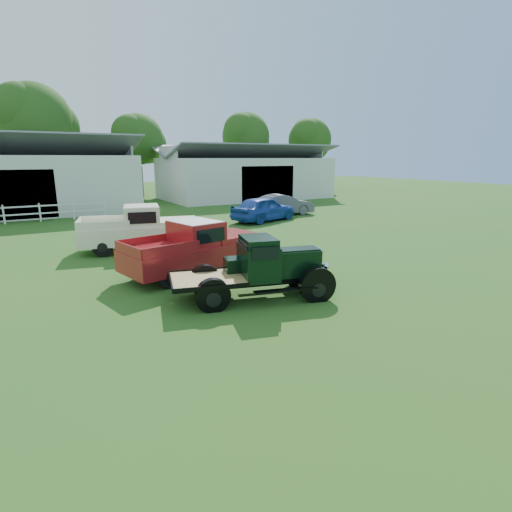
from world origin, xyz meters
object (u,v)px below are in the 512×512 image
red_pickup (194,247)px  misc_car_blue (264,209)px  white_pickup (140,228)px  misc_car_grey (283,205)px  vintage_flatbed (255,268)px

red_pickup → misc_car_blue: size_ratio=1.10×
white_pickup → misc_car_blue: (9.14, 4.41, -0.17)m
white_pickup → red_pickup: bearing=-68.2°
red_pickup → white_pickup: white_pickup is taller
red_pickup → misc_car_grey: red_pickup is taller
red_pickup → white_pickup: (-0.67, 4.73, 0.02)m
vintage_flatbed → misc_car_grey: size_ratio=1.03×
red_pickup → white_pickup: bearing=85.4°
vintage_flatbed → misc_car_grey: bearing=68.4°
white_pickup → misc_car_blue: size_ratio=1.12×
white_pickup → vintage_flatbed: bearing=-67.6°
misc_car_blue → misc_car_grey: misc_car_blue is taller
vintage_flatbed → misc_car_blue: size_ratio=0.97×
white_pickup → misc_car_grey: size_ratio=1.19×
red_pickup → vintage_flatbed: bearing=-93.2°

